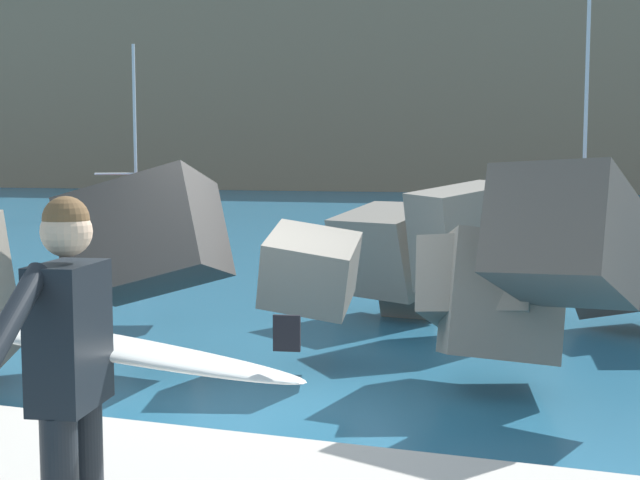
% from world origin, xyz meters
% --- Properties ---
extents(ground_plane, '(400.00, 400.00, 0.00)m').
position_xyz_m(ground_plane, '(0.00, 0.00, 0.00)').
color(ground_plane, '#235B7A').
extents(surfer_with_board, '(2.12, 1.30, 1.78)m').
position_xyz_m(surfer_with_board, '(0.84, -4.09, 1.28)').
color(surfer_with_board, black).
rests_on(surfer_with_board, walkway_path).
extents(boat_near_centre, '(4.87, 5.08, 6.70)m').
position_xyz_m(boat_near_centre, '(-13.73, 21.76, 0.47)').
color(boat_near_centre, maroon).
rests_on(boat_near_centre, ground).
extents(boat_mid_left, '(2.33, 4.20, 7.64)m').
position_xyz_m(boat_mid_left, '(2.78, 20.70, 0.49)').
color(boat_mid_left, maroon).
rests_on(boat_mid_left, ground).
extents(headland_bluff, '(90.36, 35.21, 17.77)m').
position_xyz_m(headland_bluff, '(-14.74, 68.66, 8.91)').
color(headland_bluff, '#847056').
rests_on(headland_bluff, ground).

